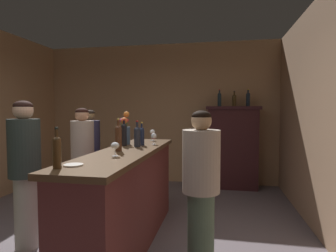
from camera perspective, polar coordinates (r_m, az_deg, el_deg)
wall_back at (r=5.86m, az=-1.82°, el=2.62°), size 4.93×0.12×2.85m
bar_counter at (r=3.14m, az=-8.46°, el=-14.47°), size 0.57×2.37×1.06m
display_cabinet at (r=5.45m, az=13.15°, el=-3.93°), size 1.00×0.45×1.56m
wine_bottle_syrah at (r=3.39m, az=-9.03°, el=-1.53°), size 0.07×0.07×0.32m
wine_bottle_chardonnay at (r=3.28m, az=-6.36°, el=-1.96°), size 0.08×0.08×0.31m
wine_bottle_rose at (r=2.95m, az=-10.17°, el=-2.17°), size 0.07×0.07×0.34m
wine_bottle_malbec at (r=2.20m, az=-21.89°, el=-4.71°), size 0.06×0.06×0.31m
wine_bottle_merlot at (r=3.42m, az=-5.43°, el=-1.93°), size 0.07×0.07×0.29m
wine_glass_front at (r=3.64m, az=-6.45°, el=-1.94°), size 0.08×0.08×0.15m
wine_glass_mid at (r=3.50m, az=-2.94°, el=-2.23°), size 0.07×0.07×0.14m
wine_glass_rear at (r=3.94m, az=-3.22°, el=-1.36°), size 0.07×0.07×0.16m
wine_glass_spare at (r=2.64m, az=-10.85°, el=-4.06°), size 0.08×0.08×0.13m
flower_arrangement at (r=3.54m, az=-8.82°, el=-1.11°), size 0.14×0.16×0.42m
cheese_plate at (r=2.28m, az=-18.89°, el=-7.60°), size 0.15×0.15×0.01m
display_bottle_left at (r=5.41m, az=10.54°, el=5.52°), size 0.07×0.07×0.32m
display_bottle_midleft at (r=5.41m, az=13.47°, el=5.28°), size 0.08×0.08×0.29m
display_bottle_center at (r=5.43m, az=16.14°, el=5.46°), size 0.07×0.07×0.32m
patron_redhead at (r=4.50m, az=-15.76°, el=-5.39°), size 0.32×0.32×1.49m
patron_in_navy at (r=3.34m, az=-27.38°, el=-7.51°), size 0.32×0.32×1.59m
patron_near_entrance at (r=3.88m, az=-17.13°, el=-6.48°), size 0.30×0.30×1.52m
bartender at (r=2.52m, az=6.81°, el=-12.27°), size 0.33×0.33×1.48m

